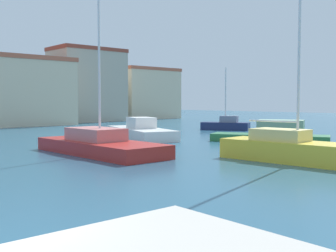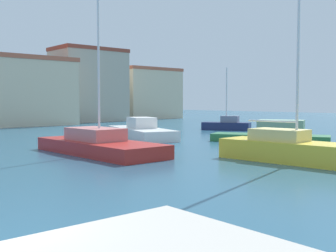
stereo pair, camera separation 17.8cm
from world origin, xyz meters
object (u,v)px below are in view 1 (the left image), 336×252
object	(u,v)px
sailboat_yellow_far_left	(295,149)
sailboat_red_mid_harbor	(99,144)
sailboat_navy_center_channel	(226,125)
motorboat_white_near_pier	(140,132)
motorboat_green_outer_mooring	(273,134)

from	to	relation	value
sailboat_yellow_far_left	sailboat_red_mid_harbor	distance (m)	10.00
sailboat_navy_center_channel	motorboat_white_near_pier	bearing A→B (deg)	-171.70
motorboat_green_outer_mooring	sailboat_red_mid_harbor	size ratio (longest dim) A/B	0.64
motorboat_white_near_pier	sailboat_red_mid_harbor	xyz separation A→B (m)	(-7.41, -6.13, 0.03)
sailboat_yellow_far_left	motorboat_green_outer_mooring	size ratio (longest dim) A/B	1.55
sailboat_navy_center_channel	sailboat_yellow_far_left	bearing A→B (deg)	-130.59
sailboat_navy_center_channel	motorboat_green_outer_mooring	world-z (taller)	sailboat_navy_center_channel
sailboat_navy_center_channel	motorboat_white_near_pier	distance (m)	11.92
sailboat_navy_center_channel	motorboat_green_outer_mooring	xyz separation A→B (m)	(-6.74, -10.16, 0.02)
sailboat_red_mid_harbor	motorboat_green_outer_mooring	bearing A→B (deg)	-10.50
sailboat_yellow_far_left	motorboat_green_outer_mooring	xyz separation A→B (m)	(7.33, 6.27, -0.08)
sailboat_navy_center_channel	motorboat_green_outer_mooring	size ratio (longest dim) A/B	0.76
sailboat_navy_center_channel	sailboat_red_mid_harbor	world-z (taller)	sailboat_red_mid_harbor
sailboat_yellow_far_left	sailboat_red_mid_harbor	xyz separation A→B (m)	(-5.13, 8.58, -0.10)
sailboat_navy_center_channel	sailboat_yellow_far_left	size ratio (longest dim) A/B	0.49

